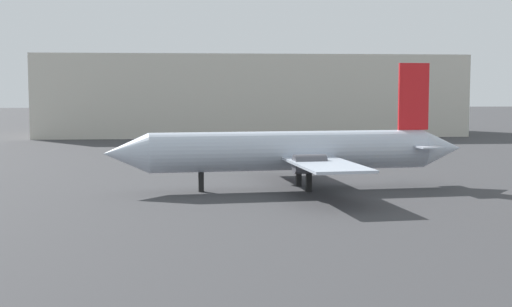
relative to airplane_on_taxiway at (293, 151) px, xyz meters
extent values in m
cylinder|color=#B2BCCC|center=(-0.25, -0.02, 0.01)|extent=(23.82, 5.43, 3.30)
cone|color=#B2BCCC|center=(-13.82, -1.26, 0.01)|extent=(3.91, 3.61, 3.30)
cone|color=#B2BCCC|center=(13.31, 1.22, 0.01)|extent=(3.91, 3.61, 3.30)
cube|color=#B2BCCC|center=(0.92, 0.08, -0.49)|extent=(6.62, 24.08, 0.20)
cube|color=#B2BCCC|center=(11.08, 1.01, 0.34)|extent=(2.68, 7.29, 0.14)
cube|color=red|center=(10.66, 0.98, 4.53)|extent=(2.73, 0.50, 5.76)
cylinder|color=#4C4C54|center=(0.63, -4.48, -0.65)|extent=(2.68, 1.75, 1.53)
cylinder|color=#4C4C54|center=(-0.20, 4.52, -0.65)|extent=(2.68, 1.75, 1.53)
cube|color=black|center=(-7.78, -0.71, -2.46)|extent=(0.46, 0.46, 1.63)
cube|color=black|center=(1.08, -1.61, -2.46)|extent=(0.46, 0.46, 1.63)
cube|color=black|center=(0.77, 1.78, -2.46)|extent=(0.46, 0.46, 1.63)
cube|color=beige|center=(2.78, 73.13, 3.88)|extent=(74.96, 24.92, 14.29)
camera|label=1|loc=(-8.91, -58.86, 5.29)|focal=49.72mm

